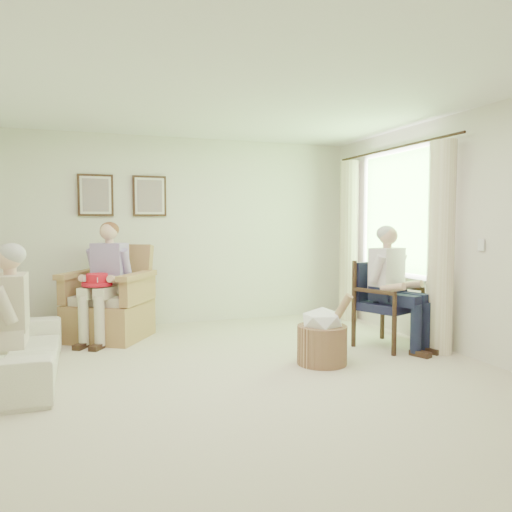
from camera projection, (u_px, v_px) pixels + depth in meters
name	position (u px, v px, depth m)	size (l,w,h in m)	color
floor	(243.00, 381.00, 4.50)	(5.50, 5.50, 0.00)	beige
back_wall	(182.00, 231.00, 7.00)	(5.00, 0.04, 2.60)	silver
front_wall	(476.00, 259.00, 1.83)	(5.00, 0.04, 2.60)	silver
right_wall	(469.00, 234.00, 5.25)	(0.04, 5.50, 2.60)	silver
ceiling	(243.00, 87.00, 4.32)	(5.00, 5.50, 0.02)	white
window	(398.00, 210.00, 6.34)	(0.13, 2.50, 1.63)	#2D6B23
curtain_left	(441.00, 248.00, 5.41)	(0.34, 0.34, 2.30)	beige
curtain_right	(349.00, 241.00, 7.25)	(0.34, 0.34, 2.30)	beige
framed_print_left	(96.00, 195.00, 6.54)	(0.45, 0.05, 0.55)	#382114
framed_print_right	(150.00, 196.00, 6.78)	(0.45, 0.05, 0.55)	#382114
wicker_armchair	(109.00, 309.00, 6.13)	(0.90, 0.89, 1.15)	#A5784E
wood_armchair	(384.00, 300.00, 5.78)	(0.63, 0.59, 0.96)	black
sofa	(14.00, 349.00, 4.55)	(0.74, 1.90, 0.55)	white
person_wicker	(109.00, 272.00, 5.95)	(0.40, 0.63, 1.40)	beige
person_dark	(393.00, 278.00, 5.61)	(0.40, 0.62, 1.36)	#171B33
person_sofa	(5.00, 313.00, 4.06)	(0.42, 0.62, 1.23)	beige
red_hat	(97.00, 281.00, 5.76)	(0.34, 0.34, 0.14)	red
hatbox	(322.00, 336.00, 5.02)	(0.63, 0.63, 0.74)	tan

